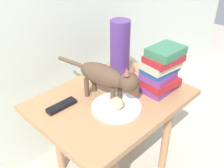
{
  "coord_description": "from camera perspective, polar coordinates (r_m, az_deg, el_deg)",
  "views": [
    {
      "loc": [
        -0.76,
        -0.75,
        1.27
      ],
      "look_at": [
        0.0,
        0.0,
        0.6
      ],
      "focal_mm": 41.16,
      "sensor_mm": 36.0,
      "label": 1
    }
  ],
  "objects": [
    {
      "name": "ground_plane",
      "position": [
        1.65,
        -0.0,
        -18.03
      ],
      "size": [
        6.0,
        6.0,
        0.0
      ],
      "primitive_type": "plane",
      "color": "#B2A899"
    },
    {
      "name": "side_table",
      "position": [
        1.34,
        -0.0,
        -5.58
      ],
      "size": [
        0.77,
        0.57,
        0.52
      ],
      "color": "#9E724C",
      "rests_on": "ground"
    },
    {
      "name": "plate",
      "position": [
        1.22,
        1.01,
        -5.12
      ],
      "size": [
        0.24,
        0.24,
        0.01
      ],
      "primitive_type": "cylinder",
      "color": "silver",
      "rests_on": "side_table"
    },
    {
      "name": "bread_roll",
      "position": [
        1.19,
        1.08,
        -4.2
      ],
      "size": [
        0.09,
        0.1,
        0.05
      ],
      "primitive_type": "ellipsoid",
      "rotation": [
        0.0,
        0.0,
        1.16
      ],
      "color": "#E0BC7A",
      "rests_on": "plate"
    },
    {
      "name": "cat",
      "position": [
        1.21,
        -1.12,
        1.59
      ],
      "size": [
        0.13,
        0.48,
        0.23
      ],
      "color": "#4C3828",
      "rests_on": "side_table"
    },
    {
      "name": "book_stack",
      "position": [
        1.32,
        10.9,
        3.16
      ],
      "size": [
        0.2,
        0.16,
        0.24
      ],
      "color": "#72337A",
      "rests_on": "side_table"
    },
    {
      "name": "green_vase",
      "position": [
        1.45,
        1.78,
        8.06
      ],
      "size": [
        0.11,
        0.11,
        0.31
      ],
      "primitive_type": "cylinder",
      "color": "#4C2D72",
      "rests_on": "side_table"
    },
    {
      "name": "candle_jar",
      "position": [
        1.44,
        -4.1,
        2.54
      ],
      "size": [
        0.07,
        0.07,
        0.08
      ],
      "color": "silver",
      "rests_on": "side_table"
    },
    {
      "name": "tv_remote",
      "position": [
        1.25,
        -11.15,
        -4.78
      ],
      "size": [
        0.15,
        0.05,
        0.02
      ],
      "primitive_type": "cube",
      "rotation": [
        0.0,
        0.0,
        -0.02
      ],
      "color": "black",
      "rests_on": "side_table"
    }
  ]
}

